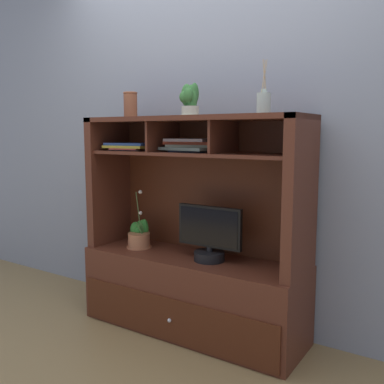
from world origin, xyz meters
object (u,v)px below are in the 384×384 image
(potted_orchid, at_px, (139,240))
(magazine_stack_centre, at_px, (194,145))
(media_console, at_px, (193,267))
(diffuser_bottle, at_px, (264,103))
(ceramic_vase, at_px, (130,105))
(potted_fern, at_px, (140,233))
(magazine_stack_left, at_px, (132,146))
(potted_succulent, at_px, (190,99))
(tv_monitor, at_px, (209,237))

(potted_orchid, bearing_deg, magazine_stack_centre, 8.18)
(media_console, relative_size, diffuser_bottle, 4.96)
(magazine_stack_centre, distance_m, ceramic_vase, 0.53)
(media_console, distance_m, ceramic_vase, 1.14)
(diffuser_bottle, height_order, ceramic_vase, diffuser_bottle)
(potted_fern, distance_m, ceramic_vase, 0.88)
(magazine_stack_left, distance_m, magazine_stack_centre, 0.46)
(media_console, xyz_separation_m, potted_orchid, (-0.42, -0.03, 0.12))
(media_console, distance_m, magazine_stack_centre, 0.77)
(magazine_stack_centre, bearing_deg, potted_succulent, -82.41)
(magazine_stack_left, distance_m, potted_succulent, 0.55)
(tv_monitor, relative_size, potted_fern, 2.29)
(magazine_stack_left, xyz_separation_m, potted_succulent, (0.47, 0.00, 0.29))
(media_console, xyz_separation_m, diffuser_bottle, (0.47, -0.01, 1.01))
(potted_orchid, xyz_separation_m, potted_fern, (-0.03, 0.05, 0.04))
(potted_orchid, distance_m, ceramic_vase, 0.91)
(media_console, relative_size, ceramic_vase, 8.69)
(media_console, height_order, ceramic_vase, ceramic_vase)
(potted_fern, xyz_separation_m, magazine_stack_centre, (0.44, 0.01, 0.61))
(potted_fern, bearing_deg, magazine_stack_left, -114.56)
(media_console, xyz_separation_m, ceramic_vase, (-0.47, -0.03, 1.03))
(tv_monitor, xyz_separation_m, potted_succulent, (-0.15, 0.01, 0.83))
(potted_fern, bearing_deg, ceramic_vase, -118.63)
(diffuser_bottle, bearing_deg, magazine_stack_centre, 175.30)
(tv_monitor, relative_size, potted_succulent, 2.17)
(magazine_stack_left, distance_m, ceramic_vase, 0.27)
(potted_fern, relative_size, ceramic_vase, 1.12)
(potted_succulent, bearing_deg, ceramic_vase, -179.71)
(media_console, relative_size, potted_orchid, 3.68)
(potted_orchid, height_order, ceramic_vase, ceramic_vase)
(media_console, height_order, potted_fern, media_console)
(potted_orchid, height_order, magazine_stack_left, magazine_stack_left)
(media_console, relative_size, magazine_stack_centre, 3.89)
(potted_fern, height_order, diffuser_bottle, diffuser_bottle)
(magazine_stack_left, xyz_separation_m, magazine_stack_centre, (0.46, 0.06, 0.01))
(potted_succulent, bearing_deg, tv_monitor, -2.40)
(tv_monitor, relative_size, magazine_stack_left, 1.30)
(diffuser_bottle, relative_size, ceramic_vase, 1.75)
(potted_fern, relative_size, magazine_stack_left, 0.57)
(tv_monitor, height_order, potted_succulent, potted_succulent)
(tv_monitor, xyz_separation_m, diffuser_bottle, (0.33, 0.02, 0.79))
(diffuser_bottle, distance_m, potted_succulent, 0.48)
(tv_monitor, xyz_separation_m, magazine_stack_centre, (-0.15, 0.06, 0.56))
(potted_fern, bearing_deg, magazine_stack_centre, 0.94)
(potted_fern, bearing_deg, potted_orchid, -59.30)
(potted_orchid, xyz_separation_m, magazine_stack_centre, (0.41, 0.06, 0.65))
(magazine_stack_left, bearing_deg, tv_monitor, -0.22)
(magazine_stack_left, height_order, magazine_stack_centre, magazine_stack_centre)
(magazine_stack_centre, bearing_deg, tv_monitor, -21.04)
(media_console, height_order, magazine_stack_left, media_console)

